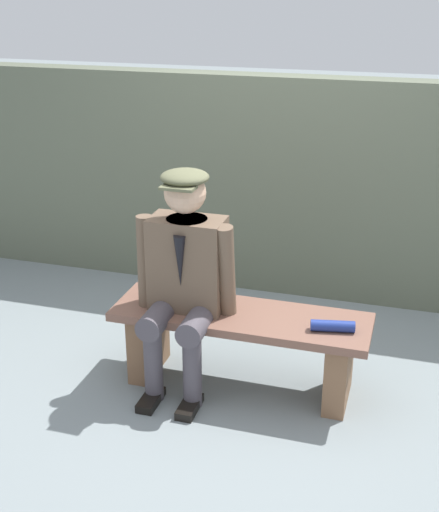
% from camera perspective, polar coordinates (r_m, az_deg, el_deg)
% --- Properties ---
extents(ground_plane, '(30.00, 30.00, 0.00)m').
position_cam_1_polar(ground_plane, '(4.31, 1.69, -10.56)').
color(ground_plane, gray).
extents(bench, '(1.53, 0.47, 0.49)m').
position_cam_1_polar(bench, '(4.14, 1.74, -6.74)').
color(bench, brown).
rests_on(bench, ground).
extents(seated_man, '(0.61, 0.59, 1.34)m').
position_cam_1_polar(seated_man, '(3.99, -2.95, -1.26)').
color(seated_man, brown).
rests_on(seated_man, ground).
extents(rolled_magazine, '(0.25, 0.11, 0.07)m').
position_cam_1_polar(rolled_magazine, '(3.91, 9.36, -5.74)').
color(rolled_magazine, navy).
rests_on(rolled_magazine, bench).
extents(stadium_wall, '(12.00, 0.24, 1.67)m').
position_cam_1_polar(stadium_wall, '(5.27, 6.01, 5.62)').
color(stadium_wall, '#5A614E').
rests_on(stadium_wall, ground).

